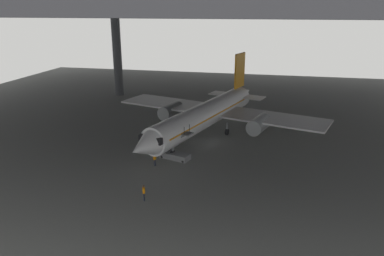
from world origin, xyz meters
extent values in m
plane|color=slate|center=(0.00, 0.00, 0.00)|extent=(110.00, 110.00, 0.00)
cylinder|color=#4C4F54|center=(-22.48, 23.78, 8.59)|extent=(1.75, 1.75, 17.17)
cube|color=#38383D|center=(0.00, 13.75, 17.77)|extent=(121.00, 99.00, 1.20)
cube|color=#4C4F54|center=(0.00, -11.00, 16.77)|extent=(115.50, 0.50, 0.70)
cube|color=#4C4F54|center=(0.00, 30.25, 16.77)|extent=(115.50, 0.50, 0.70)
cylinder|color=white|center=(-0.16, 1.49, 3.29)|extent=(10.61, 25.06, 3.38)
cone|color=white|center=(-4.30, -12.00, 3.29)|extent=(4.35, 4.85, 3.31)
cube|color=black|center=(-3.67, -9.96, 3.71)|extent=(3.44, 3.10, 0.74)
cone|color=white|center=(3.98, 14.97, 3.63)|extent=(4.33, 6.01, 2.87)
cube|color=orange|center=(3.35, 12.93, 7.74)|extent=(1.31, 3.59, 5.53)
cube|color=white|center=(5.34, 11.36, 3.80)|extent=(4.92, 3.90, 0.16)
cube|color=white|center=(0.82, 12.75, 3.80)|extent=(4.92, 3.90, 0.16)
cube|color=white|center=(9.40, 2.82, 2.95)|extent=(15.30, 10.01, 0.24)
cylinder|color=#9EA3A8|center=(7.24, 1.56, 2.36)|extent=(3.29, 4.81, 2.09)
cube|color=white|center=(-7.33, 7.95, 2.95)|extent=(15.30, 10.01, 0.24)
cylinder|color=#9EA3A8|center=(-6.25, 5.70, 2.36)|extent=(3.29, 4.81, 2.09)
cube|color=orange|center=(-0.16, 1.49, 3.54)|extent=(10.14, 23.32, 0.16)
cylinder|color=#9EA3A8|center=(-2.64, -6.59, 1.25)|extent=(0.20, 0.20, 1.15)
cylinder|color=black|center=(-2.64, -6.59, 0.45)|extent=(0.55, 0.95, 0.90)
cylinder|color=#9EA3A8|center=(2.75, 3.16, 1.25)|extent=(0.20, 0.20, 1.15)
cylinder|color=black|center=(2.75, 3.16, 0.45)|extent=(0.55, 0.95, 0.90)
cylinder|color=#9EA3A8|center=(-1.63, 4.50, 1.25)|extent=(0.20, 0.20, 1.15)
cylinder|color=black|center=(-1.63, 4.50, 0.45)|extent=(0.55, 0.95, 0.90)
cube|color=slate|center=(-2.25, -6.87, 0.35)|extent=(3.89, 2.49, 0.70)
cube|color=slate|center=(-2.25, -6.87, 2.08)|extent=(3.60, 2.23, 2.85)
cube|color=slate|center=(-0.68, -7.35, 3.46)|extent=(1.43, 1.57, 0.12)
cylinder|color=black|center=(-0.51, -6.77, 3.96)|extent=(0.06, 0.06, 1.00)
cylinder|color=black|center=(-0.86, -7.92, 3.96)|extent=(0.06, 0.06, 1.00)
cylinder|color=black|center=(-0.64, -6.63, 0.15)|extent=(0.32, 0.20, 0.30)
cylinder|color=black|center=(-1.05, -7.97, 0.15)|extent=(0.32, 0.20, 0.30)
cylinder|color=black|center=(-3.46, -5.76, 0.15)|extent=(0.32, 0.20, 0.30)
cylinder|color=black|center=(-3.87, -7.10, 0.15)|extent=(0.32, 0.20, 0.30)
cylinder|color=#232838|center=(-2.53, -17.40, 0.41)|extent=(0.14, 0.14, 0.82)
cylinder|color=#232838|center=(-2.45, -17.56, 0.41)|extent=(0.14, 0.14, 0.82)
cube|color=orange|center=(-2.49, -17.48, 1.11)|extent=(0.35, 0.42, 0.58)
cylinder|color=orange|center=(-2.59, -17.27, 1.14)|extent=(0.09, 0.09, 0.55)
cylinder|color=orange|center=(-2.39, -17.68, 1.14)|extent=(0.09, 0.09, 0.55)
sphere|color=brown|center=(-2.49, -17.48, 1.53)|extent=(0.22, 0.22, 0.22)
cylinder|color=#232838|center=(-4.02, -9.57, 0.39)|extent=(0.14, 0.14, 0.79)
cylinder|color=#232838|center=(-3.98, -9.39, 0.39)|extent=(0.14, 0.14, 0.79)
cube|color=orange|center=(-4.00, -9.48, 1.07)|extent=(0.29, 0.40, 0.56)
cylinder|color=orange|center=(-4.04, -9.70, 1.09)|extent=(0.09, 0.09, 0.53)
cylinder|color=orange|center=(-3.95, -9.25, 1.09)|extent=(0.09, 0.09, 0.53)
sphere|color=beige|center=(-4.00, -9.48, 1.46)|extent=(0.21, 0.21, 0.21)
cube|color=yellow|center=(8.84, 11.08, 0.55)|extent=(2.03, 2.50, 0.70)
cylinder|color=black|center=(8.99, 10.12, 0.22)|extent=(0.35, 0.47, 0.44)
cylinder|color=black|center=(8.00, 10.59, 0.22)|extent=(0.35, 0.47, 0.44)
cylinder|color=black|center=(9.68, 11.57, 0.22)|extent=(0.35, 0.47, 0.44)
cylinder|color=black|center=(8.68, 12.04, 0.22)|extent=(0.35, 0.47, 0.44)
camera|label=1|loc=(8.70, -47.03, 17.50)|focal=34.67mm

